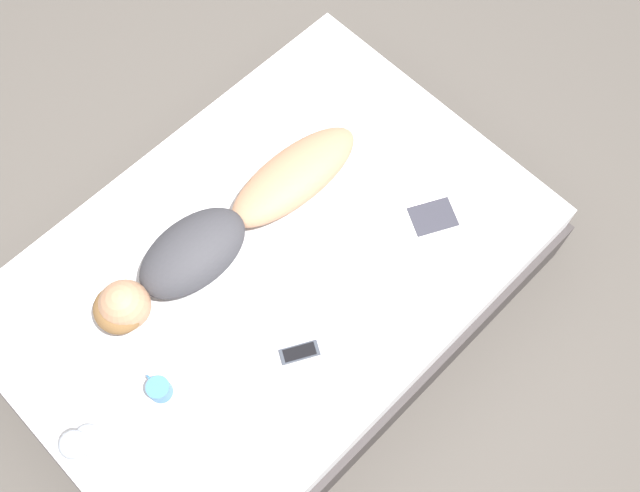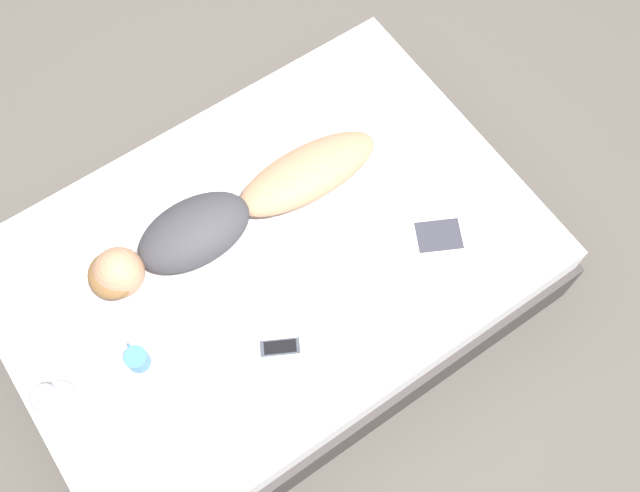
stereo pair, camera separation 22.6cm
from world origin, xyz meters
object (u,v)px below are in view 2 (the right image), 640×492
object	(u,v)px
coffee_mug	(137,359)
cell_phone	(280,347)
person	(221,218)
open_magazine	(443,259)

from	to	relation	value
coffee_mug	cell_phone	bearing A→B (deg)	-118.51
cell_phone	person	bearing A→B (deg)	19.55
open_magazine	coffee_mug	xyz separation A→B (m)	(0.34, 1.27, 0.04)
open_magazine	cell_phone	world-z (taller)	same
open_magazine	cell_phone	xyz separation A→B (m)	(0.07, 0.78, 0.00)
open_magazine	coffee_mug	size ratio (longest dim) A/B	4.18
person	cell_phone	distance (m)	0.60
person	coffee_mug	bearing A→B (deg)	120.61
person	open_magazine	world-z (taller)	person
open_magazine	coffee_mug	bearing A→B (deg)	102.74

